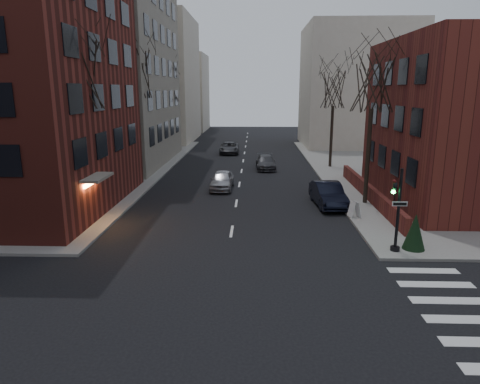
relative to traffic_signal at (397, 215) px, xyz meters
name	(u,v)px	position (x,y,z in m)	size (l,w,h in m)	color
ground	(209,369)	(-7.94, -8.99, -1.91)	(160.00, 160.00, 0.00)	black
building_left_tan	(72,24)	(-24.94, 25.01, 12.09)	(18.00, 18.00, 28.00)	gray
low_wall_right	(369,192)	(1.36, 10.01, -1.26)	(0.35, 16.00, 1.00)	maroon
building_distant_la	(147,80)	(-22.94, 46.01, 7.09)	(14.00, 16.00, 18.00)	beige
building_distant_ra	(356,87)	(7.06, 41.01, 6.09)	(14.00, 14.00, 16.00)	beige
building_distant_lb	(180,93)	(-20.94, 63.01, 5.09)	(10.00, 12.00, 14.00)	beige
traffic_signal	(397,215)	(0.00, 0.00, 0.00)	(0.76, 0.44, 4.00)	black
tree_left_a	(76,75)	(-16.74, 5.01, 6.56)	(4.18, 4.18, 10.26)	#2D231C
tree_left_b	(134,74)	(-16.74, 17.01, 7.00)	(4.40, 4.40, 10.80)	#2D231C
tree_left_c	(168,86)	(-16.74, 31.01, 6.12)	(3.96, 3.96, 9.72)	#2D231C
tree_right_a	(373,84)	(0.86, 9.01, 6.12)	(3.96, 3.96, 9.72)	#2D231C
tree_right_b	(334,90)	(0.86, 23.01, 5.68)	(3.74, 3.74, 9.18)	#2D231C
streetlamp_near	(131,135)	(-16.14, 13.01, 2.33)	(0.36, 0.36, 6.28)	black
streetlamp_far	(178,118)	(-16.14, 33.01, 2.33)	(0.36, 0.36, 6.28)	black
parked_sedan	(328,194)	(-1.74, 8.59, -1.11)	(1.69, 4.84, 1.59)	black
car_lane_silver	(222,180)	(-9.26, 13.35, -1.19)	(1.69, 4.20, 1.43)	#A3A4A9
car_lane_gray	(266,162)	(-5.59, 22.15, -1.25)	(1.85, 4.56, 1.32)	#3A3A3E
car_lane_far	(229,148)	(-9.80, 32.55, -1.23)	(2.26, 4.90, 1.36)	#39393E
sandwich_board	(355,209)	(-0.64, 5.54, -1.28)	(0.42, 0.59, 0.95)	white
evergreen_shrub	(415,232)	(1.02, 0.25, -0.88)	(1.06, 1.06, 1.76)	black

